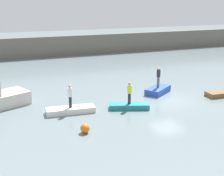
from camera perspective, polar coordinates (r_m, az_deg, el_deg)
ground_plane at (r=26.51m, az=10.05°, el=-2.05°), size 120.00×120.00×0.00m
embankment_wall at (r=47.28m, az=-5.10°, el=7.78°), size 80.00×1.20×2.88m
rowboat_white at (r=23.25m, az=-7.47°, el=-3.97°), size 3.61×1.41×0.41m
rowboat_teal at (r=24.00m, az=3.12°, el=-3.25°), size 3.14×1.98×0.39m
rowboat_blue at (r=28.04m, az=8.27°, el=-0.39°), size 2.93×2.57×0.54m
rowboat_brown at (r=28.72m, az=19.51°, el=-0.93°), size 3.21×1.31×0.39m
person_dark_shirt at (r=27.71m, az=8.38°, el=2.19°), size 0.32×0.32×1.82m
person_hiviz_shirt at (r=23.65m, az=3.16°, el=-0.69°), size 0.32×0.32×1.66m
person_white_shirt at (r=22.89m, az=-7.57°, el=-1.24°), size 0.32×0.32×1.71m
mooring_buoy at (r=19.78m, az=-4.89°, el=-7.26°), size 0.59×0.59×0.59m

